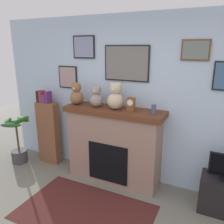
{
  "coord_description": "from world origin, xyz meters",
  "views": [
    {
      "loc": [
        1.1,
        -1.33,
        2.12
      ],
      "look_at": [
        -0.37,
        1.72,
        1.15
      ],
      "focal_mm": 36.6,
      "sensor_mm": 36.0,
      "label": 1
    }
  ],
  "objects_px": {
    "candle_jar": "(154,109)",
    "potted_plant": "(18,142)",
    "mantel_clock": "(131,104)",
    "teddy_bear_brown": "(96,97)",
    "fireplace": "(114,145)",
    "bookshelf": "(48,130)",
    "teddy_bear_tan": "(116,97)",
    "teddy_bear_grey": "(77,95)"
  },
  "relations": [
    {
      "from": "candle_jar",
      "to": "potted_plant",
      "type": "bearing_deg",
      "value": -174.49
    },
    {
      "from": "mantel_clock",
      "to": "teddy_bear_brown",
      "type": "distance_m",
      "value": 0.58
    },
    {
      "from": "fireplace",
      "to": "bookshelf",
      "type": "bearing_deg",
      "value": 178.95
    },
    {
      "from": "bookshelf",
      "to": "teddy_bear_brown",
      "type": "distance_m",
      "value": 1.3
    },
    {
      "from": "candle_jar",
      "to": "teddy_bear_tan",
      "type": "height_order",
      "value": "teddy_bear_tan"
    },
    {
      "from": "candle_jar",
      "to": "teddy_bear_grey",
      "type": "bearing_deg",
      "value": -179.98
    },
    {
      "from": "teddy_bear_grey",
      "to": "teddy_bear_brown",
      "type": "bearing_deg",
      "value": 0.0
    },
    {
      "from": "candle_jar",
      "to": "mantel_clock",
      "type": "distance_m",
      "value": 0.34
    },
    {
      "from": "teddy_bear_brown",
      "to": "fireplace",
      "type": "bearing_deg",
      "value": 3.52
    },
    {
      "from": "bookshelf",
      "to": "teddy_bear_brown",
      "type": "height_order",
      "value": "teddy_bear_brown"
    },
    {
      "from": "teddy_bear_brown",
      "to": "potted_plant",
      "type": "bearing_deg",
      "value": -171.33
    },
    {
      "from": "fireplace",
      "to": "bookshelf",
      "type": "distance_m",
      "value": 1.36
    },
    {
      "from": "bookshelf",
      "to": "potted_plant",
      "type": "bearing_deg",
      "value": -150.62
    },
    {
      "from": "teddy_bear_tan",
      "to": "bookshelf",
      "type": "bearing_deg",
      "value": 178.23
    },
    {
      "from": "mantel_clock",
      "to": "teddy_bear_tan",
      "type": "relative_size",
      "value": 0.49
    },
    {
      "from": "potted_plant",
      "to": "fireplace",
      "type": "bearing_deg",
      "value": 7.86
    },
    {
      "from": "bookshelf",
      "to": "potted_plant",
      "type": "height_order",
      "value": "bookshelf"
    },
    {
      "from": "candle_jar",
      "to": "teddy_bear_grey",
      "type": "xyz_separation_m",
      "value": [
        -1.29,
        -0.0,
        0.09
      ]
    },
    {
      "from": "potted_plant",
      "to": "mantel_clock",
      "type": "bearing_deg",
      "value": 6.34
    },
    {
      "from": "bookshelf",
      "to": "teddy_bear_grey",
      "type": "relative_size",
      "value": 3.82
    },
    {
      "from": "mantel_clock",
      "to": "teddy_bear_brown",
      "type": "height_order",
      "value": "teddy_bear_brown"
    },
    {
      "from": "mantel_clock",
      "to": "bookshelf",
      "type": "bearing_deg",
      "value": 178.47
    },
    {
      "from": "teddy_bear_grey",
      "to": "fireplace",
      "type": "bearing_deg",
      "value": 1.56
    },
    {
      "from": "teddy_bear_tan",
      "to": "potted_plant",
      "type": "bearing_deg",
      "value": -172.81
    },
    {
      "from": "mantel_clock",
      "to": "teddy_bear_tan",
      "type": "height_order",
      "value": "teddy_bear_tan"
    },
    {
      "from": "potted_plant",
      "to": "mantel_clock",
      "type": "distance_m",
      "value": 2.34
    },
    {
      "from": "candle_jar",
      "to": "mantel_clock",
      "type": "bearing_deg",
      "value": -179.81
    },
    {
      "from": "bookshelf",
      "to": "teddy_bear_tan",
      "type": "relative_size",
      "value": 3.36
    },
    {
      "from": "teddy_bear_grey",
      "to": "teddy_bear_tan",
      "type": "height_order",
      "value": "teddy_bear_tan"
    },
    {
      "from": "candle_jar",
      "to": "mantel_clock",
      "type": "xyz_separation_m",
      "value": [
        -0.34,
        -0.0,
        0.03
      ]
    },
    {
      "from": "fireplace",
      "to": "teddy_bear_grey",
      "type": "relative_size",
      "value": 4.4
    },
    {
      "from": "fireplace",
      "to": "potted_plant",
      "type": "bearing_deg",
      "value": -172.14
    },
    {
      "from": "fireplace",
      "to": "teddy_bear_brown",
      "type": "relative_size",
      "value": 4.67
    },
    {
      "from": "potted_plant",
      "to": "candle_jar",
      "type": "xyz_separation_m",
      "value": [
        2.49,
        0.24,
        0.87
      ]
    },
    {
      "from": "potted_plant",
      "to": "candle_jar",
      "type": "bearing_deg",
      "value": 5.51
    },
    {
      "from": "fireplace",
      "to": "bookshelf",
      "type": "relative_size",
      "value": 1.15
    },
    {
      "from": "mantel_clock",
      "to": "teddy_bear_brown",
      "type": "xyz_separation_m",
      "value": [
        -0.58,
        0.0,
        0.05
      ]
    },
    {
      "from": "fireplace",
      "to": "mantel_clock",
      "type": "xyz_separation_m",
      "value": [
        0.28,
        -0.02,
        0.7
      ]
    },
    {
      "from": "bookshelf",
      "to": "teddy_bear_grey",
      "type": "distance_m",
      "value": 1.02
    },
    {
      "from": "bookshelf",
      "to": "potted_plant",
      "type": "distance_m",
      "value": 0.61
    },
    {
      "from": "potted_plant",
      "to": "teddy_bear_grey",
      "type": "height_order",
      "value": "teddy_bear_grey"
    },
    {
      "from": "candle_jar",
      "to": "teddy_bear_tan",
      "type": "xyz_separation_m",
      "value": [
        -0.59,
        -0.0,
        0.12
      ]
    }
  ]
}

